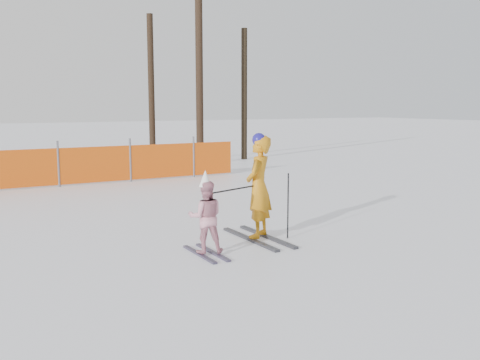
% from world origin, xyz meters
% --- Properties ---
extents(ground, '(120.00, 120.00, 0.00)m').
position_xyz_m(ground, '(0.00, 0.00, 0.00)').
color(ground, white).
rests_on(ground, ground).
extents(adult, '(0.73, 1.68, 1.76)m').
position_xyz_m(adult, '(0.30, 0.40, 0.87)').
color(adult, black).
rests_on(adult, ground).
extents(child, '(0.64, 1.05, 1.27)m').
position_xyz_m(child, '(-0.86, 0.01, 0.58)').
color(child, black).
rests_on(child, ground).
extents(ski_poles, '(1.51, 0.34, 1.10)m').
position_xyz_m(ski_poles, '(0.26, 0.20, 0.72)').
color(ski_poles, black).
rests_on(ski_poles, ground).
extents(tree_trunks, '(4.21, 1.11, 6.70)m').
position_xyz_m(tree_trunks, '(4.44, 11.32, 2.97)').
color(tree_trunks, black).
rests_on(tree_trunks, ground).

